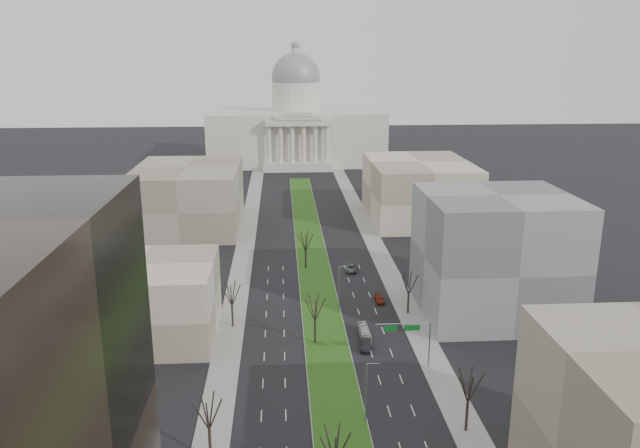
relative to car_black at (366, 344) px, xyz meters
name	(u,v)px	position (x,y,z in m)	size (l,w,h in m)	color
ground	(314,268)	(-6.80, 42.61, -0.80)	(600.00, 600.00, 0.00)	black
median	(314,269)	(-6.80, 41.60, -0.70)	(8.00, 222.03, 0.20)	#999993
sidewalk_left	(234,312)	(-24.30, 17.61, -0.72)	(5.00, 330.00, 0.15)	gray
sidewalk_right	(406,307)	(10.70, 17.61, -0.72)	(5.00, 330.00, 0.15)	gray
capitol	(296,128)	(-6.80, 192.20, 15.51)	(80.00, 46.00, 55.00)	beige
building_beige_left	(142,301)	(-39.80, 7.61, 6.20)	(26.00, 22.00, 14.00)	tan
building_grey_right	(495,255)	(27.20, 14.61, 11.20)	(28.00, 26.00, 24.00)	slate
building_far_left	(188,197)	(-41.80, 82.61, 8.20)	(30.00, 40.00, 18.00)	gray
building_far_right	(419,190)	(28.20, 87.61, 8.20)	(30.00, 40.00, 18.00)	tan
tree_left_mid	(208,411)	(-24.00, -29.39, 6.20)	(5.40, 5.40, 9.72)	black
tree_left_far	(232,293)	(-24.00, 10.61, 6.04)	(5.28, 5.28, 9.50)	black
tree_right_mid	(469,384)	(10.40, -25.39, 6.36)	(5.52, 5.52, 9.94)	black
tree_right_far	(409,283)	(10.40, 14.61, 5.73)	(5.04, 5.04, 9.07)	black
tree_median_a	(335,445)	(-8.80, -37.39, 6.20)	(5.40, 5.40, 9.72)	black
tree_median_b	(315,307)	(-8.80, 2.61, 6.20)	(5.40, 5.40, 9.72)	black
tree_median_c	(306,241)	(-8.80, 42.61, 6.20)	(5.40, 5.40, 9.72)	black
streetlamp_median_b	(367,392)	(-3.04, -22.39, 4.01)	(1.90, 0.20, 9.16)	gray
streetlamp_median_c	(339,287)	(-3.04, 17.61, 4.01)	(1.90, 0.20, 9.16)	gray
mast_arm_signs	(414,334)	(6.69, -7.36, 5.31)	(9.12, 0.24, 8.09)	gray
car_black	(366,344)	(0.00, 0.00, 0.00)	(1.69, 4.86, 1.60)	black
car_red	(380,299)	(5.68, 20.84, -0.16)	(1.79, 4.40, 1.28)	maroon
car_grey_far	(351,268)	(1.96, 40.14, -0.06)	(2.46, 5.33, 1.48)	#54595D
box_van	(364,332)	(0.34, 4.61, 0.14)	(1.59, 6.78, 1.89)	silver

